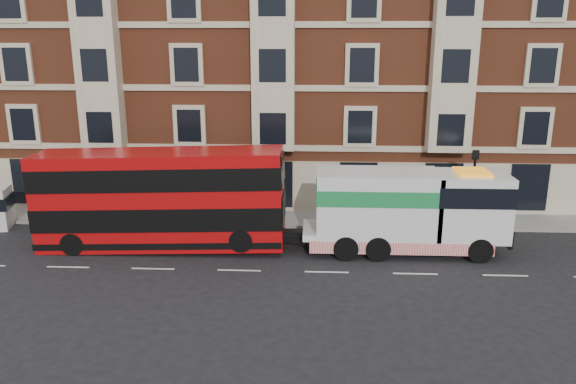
# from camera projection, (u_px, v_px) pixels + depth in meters

# --- Properties ---
(ground) EXTENTS (120.00, 120.00, 0.00)m
(ground) POSITION_uv_depth(u_px,v_px,m) (239.00, 270.00, 25.68)
(ground) COLOR black
(ground) RESTS_ON ground
(sidewalk) EXTENTS (90.00, 3.00, 0.15)m
(sidewalk) POSITION_uv_depth(u_px,v_px,m) (256.00, 218.00, 32.88)
(sidewalk) COLOR slate
(sidewalk) RESTS_ON ground
(victorian_terrace) EXTENTS (45.00, 12.00, 20.40)m
(victorian_terrace) POSITION_uv_depth(u_px,v_px,m) (273.00, 41.00, 37.43)
(victorian_terrace) COLOR brown
(victorian_terrace) RESTS_ON ground
(lamp_post_west) EXTENTS (0.35, 0.15, 4.35)m
(lamp_post_west) POSITION_uv_depth(u_px,v_px,m) (146.00, 179.00, 31.22)
(lamp_post_west) COLOR black
(lamp_post_west) RESTS_ON sidewalk
(lamp_post_east) EXTENTS (0.35, 0.15, 4.35)m
(lamp_post_east) POSITION_uv_depth(u_px,v_px,m) (473.00, 183.00, 30.38)
(lamp_post_east) COLOR black
(lamp_post_east) RESTS_ON sidewalk
(double_decker_bus) EXTENTS (12.23, 2.81, 4.95)m
(double_decker_bus) POSITION_uv_depth(u_px,v_px,m) (160.00, 198.00, 27.83)
(double_decker_bus) COLOR #A9090B
(double_decker_bus) RESTS_ON ground
(tow_truck) EXTENTS (9.80, 2.90, 4.08)m
(tow_truck) POSITION_uv_depth(u_px,v_px,m) (405.00, 210.00, 27.39)
(tow_truck) COLOR silver
(tow_truck) RESTS_ON ground
(pedestrian) EXTENTS (0.74, 0.58, 1.77)m
(pedestrian) POSITION_uv_depth(u_px,v_px,m) (58.00, 198.00, 33.49)
(pedestrian) COLOR black
(pedestrian) RESTS_ON sidewalk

